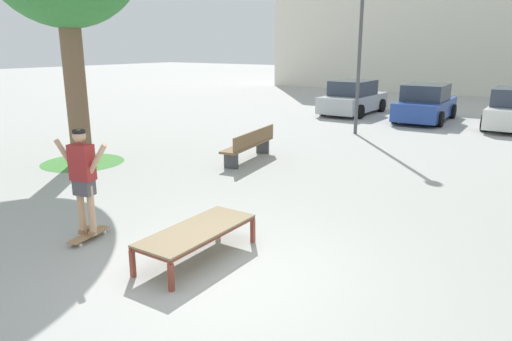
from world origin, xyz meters
TOP-DOWN VIEW (x-y plane):
  - ground_plane at (0.00, 0.00)m, footprint 120.00×120.00m
  - skate_box at (-0.59, 0.22)m, footprint 0.79×1.91m
  - skateboard at (-2.48, -0.26)m, footprint 0.37×0.82m
  - skater at (-2.48, -0.26)m, footprint 0.99×0.35m
  - grass_patch_near_left at (-6.99, 2.88)m, footprint 2.13×2.13m
  - car_silver at (-4.83, 15.63)m, footprint 1.92×4.20m
  - car_blue at (-1.54, 15.33)m, footprint 2.07×4.28m
  - park_bench at (-3.46, 5.58)m, footprint 0.82×2.44m
  - light_post at (-2.72, 10.97)m, footprint 0.36×0.36m

SIDE VIEW (x-z plane):
  - ground_plane at x=0.00m, z-range 0.00..0.00m
  - grass_patch_near_left at x=-6.99m, z-range 0.00..0.01m
  - skateboard at x=-2.48m, z-range 0.03..0.12m
  - skate_box at x=-0.59m, z-range 0.18..0.64m
  - park_bench at x=-3.46m, z-range 0.03..0.86m
  - car_silver at x=-4.83m, z-range -0.06..1.44m
  - car_blue at x=-1.54m, z-range -0.06..1.44m
  - skater at x=-2.48m, z-range 0.22..1.92m
  - light_post at x=-2.72m, z-range 0.91..6.74m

